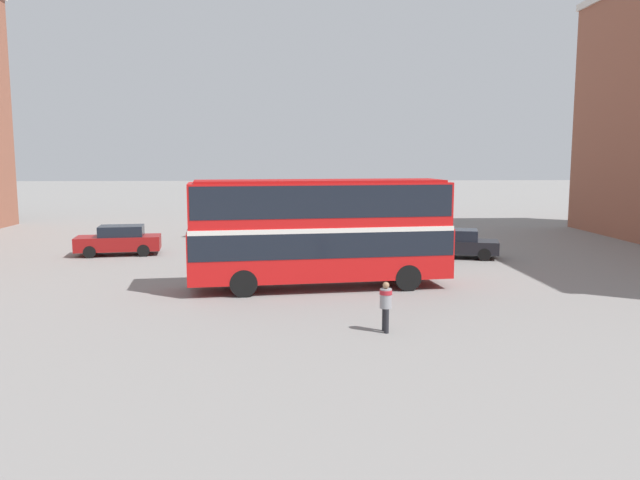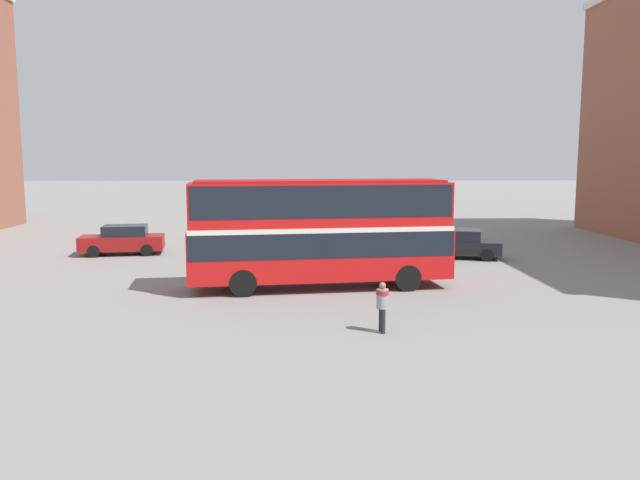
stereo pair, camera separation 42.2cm
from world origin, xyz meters
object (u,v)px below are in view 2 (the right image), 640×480
Objects in this scene: parked_car_kerb_far at (463,244)px; parked_car_side_street at (231,226)px; parked_car_kerb_near at (123,240)px; pedestrian_foreground at (382,302)px; double_decker_bus at (320,226)px.

parked_car_kerb_far is 16.64m from parked_car_side_street.
parked_car_kerb_near is 9.31m from parked_car_side_street.
parked_car_kerb_near is (-12.50, 16.28, -0.15)m from pedestrian_foreground.
parked_car_kerb_far is at bearing -121.46° from pedestrian_foreground.
parked_car_kerb_near is 18.93m from parked_car_kerb_far.
parked_car_kerb_far is 0.88× the size of parked_car_side_street.
parked_car_side_street is at bearing 100.94° from double_decker_bus.
pedestrian_foreground reaches higher than parked_car_kerb_far.
parked_car_kerb_far reaches higher than parked_car_side_street.
double_decker_bus is at bearing -83.40° from pedestrian_foreground.
double_decker_bus reaches higher than parked_car_side_street.
double_decker_bus is at bearing -121.81° from parked_car_kerb_far.
double_decker_bus is 2.31× the size of parked_car_kerb_near.
parked_car_side_street is at bearing 159.43° from parked_car_kerb_far.
parked_car_side_street is at bearing -80.81° from pedestrian_foreground.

